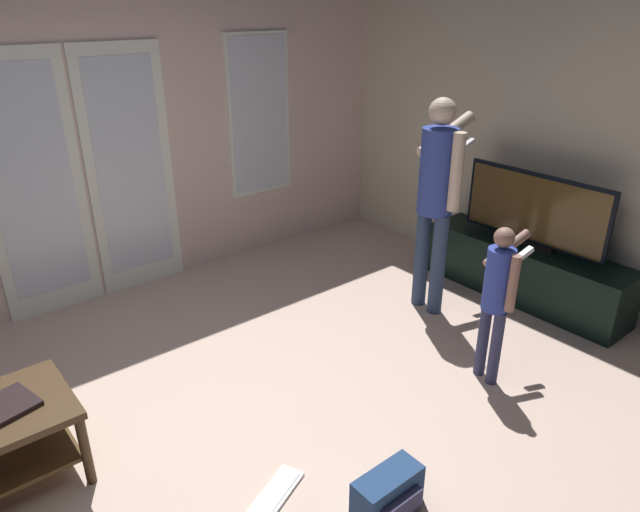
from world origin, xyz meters
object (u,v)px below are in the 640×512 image
Objects in this scene: loose_keyboard at (272,499)px; flat_screen_tv at (535,210)px; person_adult at (437,188)px; person_child at (498,291)px; backpack at (389,493)px; tv_stand at (525,272)px.

flat_screen_tv is at bearing 8.69° from loose_keyboard.
person_adult is 3.64× the size of loose_keyboard.
flat_screen_tv reaches higher than person_child.
person_child is (-1.16, -0.49, -0.13)m from flat_screen_tv.
loose_keyboard is (-2.84, -0.43, -0.76)m from flat_screen_tv.
person_child is at bearing -1.93° from loose_keyboard.
backpack is (-2.43, -0.83, -0.66)m from flat_screen_tv.
loose_keyboard is (-2.11, -0.82, -0.99)m from person_adult.
backpack is (-1.27, -0.34, -0.54)m from person_child.
tv_stand is at bearing 8.61° from loose_keyboard.
person_adult is 2.47m from loose_keyboard.
loose_keyboard is at bearing 178.07° from person_child.
flat_screen_tv is 0.73× the size of person_adult.
person_adult is at bearing 152.17° from flat_screen_tv.
flat_screen_tv is 2.97m from loose_keyboard.
tv_stand is 3.70× the size of loose_keyboard.
person_adult is 1.04m from person_child.
flat_screen_tv is 0.86m from person_adult.
person_adult is at bearing 35.71° from backpack.
person_child is 2.32× the size of loose_keyboard.
backpack is at bearing -161.09° from flat_screen_tv.
tv_stand is 1.33m from person_child.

